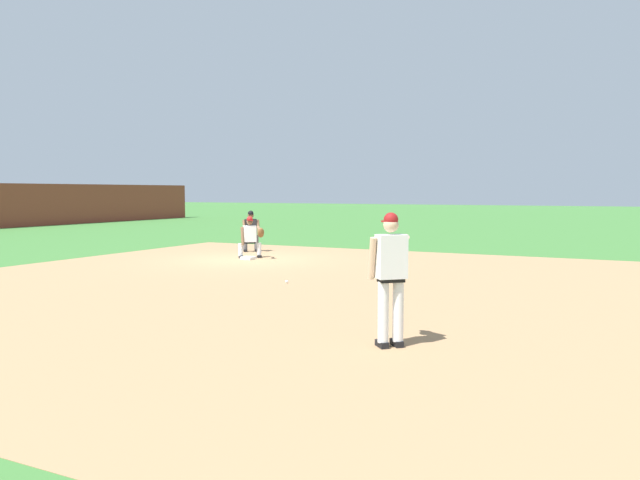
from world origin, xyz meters
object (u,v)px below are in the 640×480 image
Objects in this scene: first_base_bag at (248,258)px; umpire at (251,229)px; first_baseman at (251,235)px; pitcher at (391,271)px; baseball at (287,282)px.

umpire is (2.16, 1.29, 0.75)m from first_base_bag.
first_base_bag is 0.28× the size of first_baseman.
baseball is at bearing 43.00° from pitcher.
first_base_bag is 0.77m from first_baseman.
umpire is (10.58, 9.12, -0.27)m from pitcher.
umpire reaches higher than first_base_bag.
pitcher reaches higher than umpire.
first_base_bag is at bearing -149.11° from umpire.
baseball is 7.81m from umpire.
first_base_bag is at bearing -160.87° from first_baseman.
first_baseman is at bearing -147.19° from umpire.
first_baseman is 0.92× the size of umpire.
pitcher is 11.82m from first_baseman.
first_baseman is 2.17m from umpire.
first_baseman is (0.34, 0.12, 0.69)m from first_base_bag.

